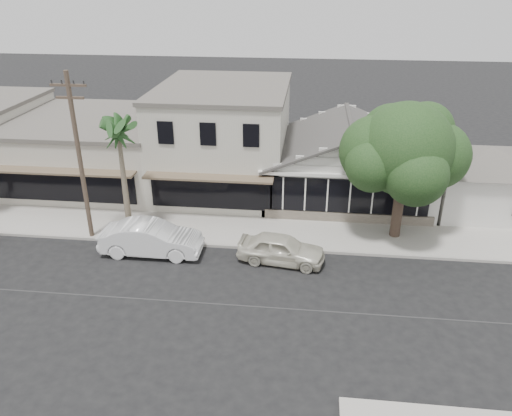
# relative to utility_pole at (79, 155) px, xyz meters

# --- Properties ---
(ground) EXTENTS (140.00, 140.00, 0.00)m
(ground) POSITION_rel_utility_pole_xyz_m (9.00, -5.20, -4.79)
(ground) COLOR black
(ground) RESTS_ON ground
(sidewalk_north) EXTENTS (90.00, 3.50, 0.15)m
(sidewalk_north) POSITION_rel_utility_pole_xyz_m (1.00, 1.55, -4.71)
(sidewalk_north) COLOR #9E9991
(sidewalk_north) RESTS_ON ground
(corner_shop) EXTENTS (10.40, 8.60, 5.10)m
(corner_shop) POSITION_rel_utility_pole_xyz_m (14.00, 7.27, -2.17)
(corner_shop) COLOR silver
(corner_shop) RESTS_ON ground
(side_cottage) EXTENTS (6.00, 6.00, 3.00)m
(side_cottage) POSITION_rel_utility_pole_xyz_m (22.20, 6.30, -3.29)
(side_cottage) COLOR silver
(side_cottage) RESTS_ON ground
(row_building_near) EXTENTS (8.00, 10.00, 6.50)m
(row_building_near) POSITION_rel_utility_pole_xyz_m (6.00, 8.30, -1.54)
(row_building_near) COLOR beige
(row_building_near) RESTS_ON ground
(row_building_midnear) EXTENTS (10.00, 10.00, 4.20)m
(row_building_midnear) POSITION_rel_utility_pole_xyz_m (-3.00, 8.30, -2.69)
(row_building_midnear) COLOR #AFA99D
(row_building_midnear) RESTS_ON ground
(utility_pole) EXTENTS (1.80, 0.24, 9.00)m
(utility_pole) POSITION_rel_utility_pole_xyz_m (0.00, 0.00, 0.00)
(utility_pole) COLOR brown
(utility_pole) RESTS_ON ground
(car_0) EXTENTS (4.53, 2.33, 1.48)m
(car_0) POSITION_rel_utility_pole_xyz_m (10.44, -1.33, -4.05)
(car_0) COLOR beige
(car_0) RESTS_ON ground
(car_1) EXTENTS (5.19, 1.82, 1.71)m
(car_1) POSITION_rel_utility_pole_xyz_m (3.78, -1.23, -3.93)
(car_1) COLOR white
(car_1) RESTS_ON ground
(shade_tree) EXTENTS (6.75, 6.10, 7.49)m
(shade_tree) POSITION_rel_utility_pole_xyz_m (16.40, 2.09, 0.14)
(shade_tree) COLOR #4B3A2D
(shade_tree) RESTS_ON ground
(palm_east) EXTENTS (3.05, 3.05, 7.05)m
(palm_east) POSITION_rel_utility_pole_xyz_m (1.91, 0.71, 1.19)
(palm_east) COLOR #726651
(palm_east) RESTS_ON ground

